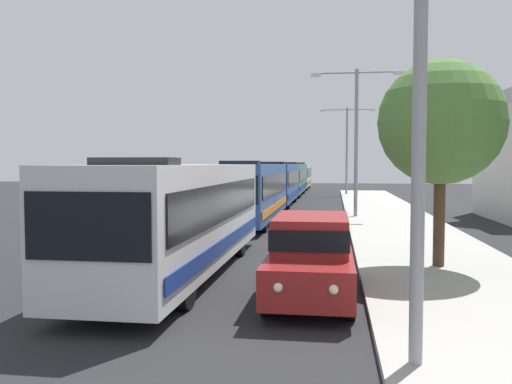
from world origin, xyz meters
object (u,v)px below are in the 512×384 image
at_px(bus_fourth_in_line, 290,178).
at_px(bus_rear, 299,175).
at_px(bus_middle, 277,182).
at_px(streetlamp_near, 421,39).
at_px(roadside_tree, 441,123).
at_px(bus_lead, 181,214).
at_px(streetlamp_mid, 356,127).
at_px(box_truck_oncoming, 276,174).
at_px(white_suv, 311,254).
at_px(streetlamp_far, 347,142).
at_px(bus_second_in_line, 252,191).

height_order(bus_fourth_in_line, bus_rear, same).
xyz_separation_m(bus_middle, streetlamp_near, (5.40, -31.06, 3.17)).
bearing_deg(roadside_tree, bus_fourth_in_line, 101.49).
height_order(bus_lead, streetlamp_near, streetlamp_near).
height_order(bus_rear, streetlamp_mid, streetlamp_mid).
relative_size(bus_fourth_in_line, roadside_tree, 2.12).
distance_m(bus_lead, bus_middle, 24.82).
bearing_deg(bus_middle, bus_fourth_in_line, 90.00).
height_order(box_truck_oncoming, streetlamp_near, streetlamp_near).
bearing_deg(bus_fourth_in_line, roadside_tree, -78.51).
height_order(bus_middle, roadside_tree, roadside_tree).
distance_m(white_suv, roadside_tree, 5.98).
height_order(bus_middle, streetlamp_near, streetlamp_near).
xyz_separation_m(bus_rear, streetlamp_mid, (5.40, -33.62, 3.39)).
xyz_separation_m(bus_rear, streetlamp_far, (5.40, -11.65, 3.51)).
xyz_separation_m(bus_second_in_line, streetlamp_mid, (5.40, 3.00, 3.39)).
bearing_deg(bus_rear, streetlamp_near, -84.45).
bearing_deg(bus_rear, white_suv, -85.90).
xyz_separation_m(bus_fourth_in_line, box_truck_oncoming, (-3.30, 17.17, 0.02)).
xyz_separation_m(bus_middle, roadside_tree, (7.17, -23.34, 2.54)).
relative_size(bus_lead, white_suv, 2.42).
bearing_deg(bus_fourth_in_line, bus_lead, -90.00).
height_order(streetlamp_near, roadside_tree, streetlamp_near).
height_order(streetlamp_near, streetlamp_mid, streetlamp_mid).
relative_size(bus_lead, box_truck_oncoming, 1.34).
relative_size(bus_lead, streetlamp_mid, 1.38).
distance_m(bus_middle, bus_fourth_in_line, 11.94).
bearing_deg(streetlamp_near, bus_middle, 99.86).
distance_m(bus_second_in_line, bus_middle, 12.10).
xyz_separation_m(bus_second_in_line, bus_fourth_in_line, (0.00, 24.04, 0.00)).
bearing_deg(bus_lead, bus_fourth_in_line, 90.00).
relative_size(bus_second_in_line, streetlamp_near, 1.50).
xyz_separation_m(bus_rear, roadside_tree, (7.17, -47.87, 2.54)).
bearing_deg(bus_lead, streetlamp_far, 81.85).
height_order(bus_middle, streetlamp_mid, streetlamp_mid).
height_order(bus_lead, bus_second_in_line, same).
relative_size(bus_fourth_in_line, box_truck_oncoming, 1.47).
relative_size(bus_lead, bus_second_in_line, 0.98).
xyz_separation_m(bus_middle, streetlamp_mid, (5.40, -9.09, 3.39)).
bearing_deg(white_suv, streetlamp_far, 87.56).
bearing_deg(box_truck_oncoming, white_suv, -82.89).
height_order(bus_fourth_in_line, streetlamp_near, streetlamp_near).
bearing_deg(streetlamp_near, bus_rear, 95.55).
bearing_deg(box_truck_oncoming, roadside_tree, -78.71).
relative_size(streetlamp_far, roadside_tree, 1.42).
bearing_deg(bus_lead, box_truck_oncoming, 93.50).
xyz_separation_m(streetlamp_mid, roadside_tree, (1.78, -14.25, -0.86)).
xyz_separation_m(streetlamp_mid, streetlamp_far, (0.00, 21.97, 0.11)).
xyz_separation_m(streetlamp_near, streetlamp_mid, (-0.00, 21.97, 0.23)).
relative_size(bus_rear, roadside_tree, 1.82).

